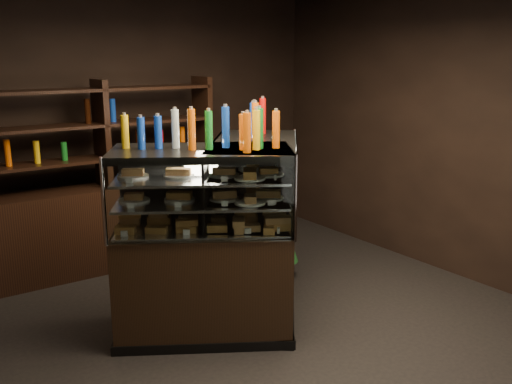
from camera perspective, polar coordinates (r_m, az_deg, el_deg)
ground at (r=4.92m, az=-1.06°, el=-13.62°), size 5.00×5.00×0.00m
room_shell at (r=4.37m, az=-1.17°, el=9.57°), size 5.02×5.02×3.01m
display_case at (r=4.87m, az=-2.60°, el=-7.27°), size 2.09×1.56×1.55m
food_display at (r=4.67m, az=-2.64°, el=0.19°), size 1.67×1.10×0.47m
bottles_top at (r=4.58m, az=-2.77°, el=6.51°), size 1.49×0.97×0.30m
potted_conifer at (r=5.82m, az=2.50°, el=-4.45°), size 0.36×0.36×0.77m
back_shelving at (r=6.25m, az=-14.68°, el=-2.02°), size 2.43×0.45×2.00m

